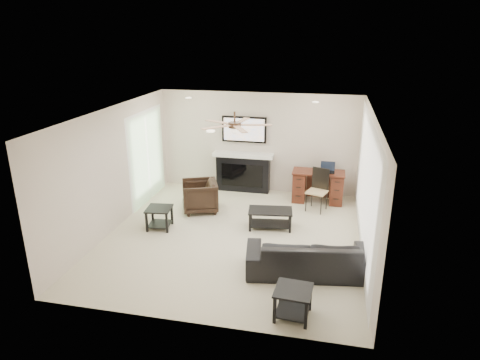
{
  "coord_description": "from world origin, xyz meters",
  "views": [
    {
      "loc": [
        1.76,
        -7.53,
        3.91
      ],
      "look_at": [
        0.06,
        0.3,
        1.1
      ],
      "focal_mm": 32.0,
      "sensor_mm": 36.0,
      "label": 1
    }
  ],
  "objects": [
    {
      "name": "fireplace_unit",
      "position": [
        -0.36,
        2.58,
        0.95
      ],
      "size": [
        1.52,
        0.34,
        1.91
      ],
      "primitive_type": "cube",
      "color": "black",
      "rests_on": "ground"
    },
    {
      "name": "laptop",
      "position": [
        1.74,
        2.21,
        0.88
      ],
      "size": [
        0.33,
        0.24,
        0.23
      ],
      "primitive_type": "cube",
      "color": "black",
      "rests_on": "desk"
    },
    {
      "name": "end_table_near",
      "position": [
        1.4,
        -2.3,
        0.23
      ],
      "size": [
        0.56,
        0.56,
        0.45
      ],
      "primitive_type": "cube",
      "rotation": [
        0.0,
        0.0,
        -0.07
      ],
      "color": "black",
      "rests_on": "ground"
    },
    {
      "name": "room_shell",
      "position": [
        0.19,
        0.08,
        1.68
      ],
      "size": [
        5.5,
        5.54,
        2.52
      ],
      "color": "beige",
      "rests_on": "ground"
    },
    {
      "name": "desk_chair",
      "position": [
        1.54,
        1.68,
        0.48
      ],
      "size": [
        0.54,
        0.55,
        0.97
      ],
      "primitive_type": "cube",
      "rotation": [
        0.0,
        0.0,
        -0.32
      ],
      "color": "black",
      "rests_on": "ground"
    },
    {
      "name": "coffee_table",
      "position": [
        0.65,
        0.55,
        0.2
      ],
      "size": [
        0.96,
        0.61,
        0.4
      ],
      "primitive_type": "cube",
      "rotation": [
        0.0,
        0.0,
        0.13
      ],
      "color": "black",
      "rests_on": "ground"
    },
    {
      "name": "desk",
      "position": [
        1.54,
        2.23,
        0.38
      ],
      "size": [
        1.22,
        0.56,
        0.76
      ],
      "primitive_type": "cube",
      "color": "#401710",
      "rests_on": "ground"
    },
    {
      "name": "end_table_left",
      "position": [
        -1.6,
        0.05,
        0.23
      ],
      "size": [
        0.55,
        0.55,
        0.45
      ],
      "primitive_type": "cube",
      "rotation": [
        0.0,
        0.0,
        0.12
      ],
      "color": "black",
      "rests_on": "ground"
    },
    {
      "name": "sofa",
      "position": [
        1.55,
        -1.05,
        0.31
      ],
      "size": [
        2.22,
        1.14,
        0.62
      ],
      "primitive_type": "imported",
      "rotation": [
        0.0,
        0.0,
        3.29
      ],
      "color": "black",
      "rests_on": "ground"
    },
    {
      "name": "armchair",
      "position": [
        -1.05,
        1.1,
        0.36
      ],
      "size": [
        1.0,
        0.99,
        0.71
      ],
      "primitive_type": "imported",
      "rotation": [
        0.0,
        0.0,
        -1.2
      ],
      "color": "black",
      "rests_on": "ground"
    }
  ]
}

